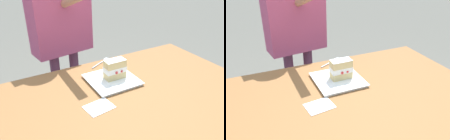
{
  "view_description": "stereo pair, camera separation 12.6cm",
  "coord_description": "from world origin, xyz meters",
  "views": [
    {
      "loc": [
        0.49,
        0.75,
        1.41
      ],
      "look_at": [
        -0.07,
        -0.22,
        0.83
      ],
      "focal_mm": 37.63,
      "sensor_mm": 36.0,
      "label": 1
    },
    {
      "loc": [
        0.37,
        0.8,
        1.41
      ],
      "look_at": [
        -0.07,
        -0.22,
        0.83
      ],
      "focal_mm": 37.63,
      "sensor_mm": 36.0,
      "label": 2
    }
  ],
  "objects": [
    {
      "name": "patio_table",
      "position": [
        0.0,
        0.0,
        0.66
      ],
      "size": [
        1.49,
        0.99,
        0.76
      ],
      "color": "brown",
      "rests_on": "ground"
    },
    {
      "name": "paper_napkin",
      "position": [
        0.1,
        -0.04,
        0.76
      ],
      "size": [
        0.14,
        0.11,
        0.0
      ],
      "color": "white",
      "rests_on": "patio_table"
    },
    {
      "name": "cake_slice",
      "position": [
        -0.09,
        -0.22,
        0.83
      ],
      "size": [
        0.12,
        0.08,
        0.11
      ],
      "color": "#E0C17A",
      "rests_on": "dessert_plate"
    },
    {
      "name": "diner_person",
      "position": [
        0.01,
        -0.78,
        0.99
      ],
      "size": [
        0.43,
        0.55,
        1.48
      ],
      "color": "#5D3049",
      "rests_on": "ground"
    },
    {
      "name": "dessert_plate",
      "position": [
        -0.07,
        -0.22,
        0.76
      ],
      "size": [
        0.26,
        0.26,
        0.02
      ],
      "color": "white",
      "rests_on": "patio_table"
    },
    {
      "name": "dessert_fork",
      "position": [
        -0.13,
        -0.46,
        0.76
      ],
      "size": [
        0.16,
        0.09,
        0.01
      ],
      "color": "silver",
      "rests_on": "patio_table"
    }
  ]
}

